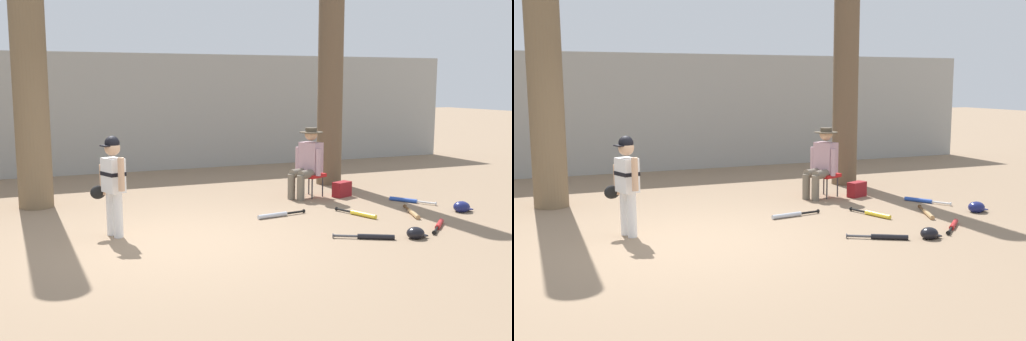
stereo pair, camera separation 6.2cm
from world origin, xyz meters
TOP-DOWN VIEW (x-y plane):
  - ground_plane at (0.00, 0.00)m, footprint 60.00×60.00m
  - concrete_back_wall at (0.00, 6.29)m, footprint 18.00×0.36m
  - tree_near_player at (-1.46, 2.94)m, footprint 0.72×0.72m
  - tree_behind_spectator at (3.95, 3.07)m, footprint 0.68×0.68m
  - young_ballplayer at (-0.64, 0.63)m, footprint 0.44×0.56m
  - folding_stool at (2.98, 2.02)m, footprint 0.53×0.53m
  - seated_spectator at (2.89, 1.98)m, footprint 0.67×0.55m
  - handbag_beside_stool at (3.49, 1.81)m, footprint 0.38×0.30m
  - bat_red_barrel at (3.56, -0.64)m, footprint 0.60×0.57m
  - bat_blue_youth at (4.23, 0.95)m, footprint 0.47×0.70m
  - bat_yellow_trainer at (2.94, 0.38)m, footprint 0.29×0.75m
  - bat_wood_tan at (3.70, 0.12)m, footprint 0.38×0.78m
  - bat_aluminum_silver at (1.76, 0.80)m, footprint 0.82×0.18m
  - bat_black_composite at (2.34, -0.81)m, footprint 0.71×0.44m
  - batting_helmet_navy at (4.54, 0.01)m, footprint 0.31×0.23m
  - batting_helmet_black at (2.89, -1.00)m, footprint 0.28×0.21m

SIDE VIEW (x-z plane):
  - ground_plane at x=0.00m, z-range 0.00..0.00m
  - bat_red_barrel at x=3.56m, z-range 0.00..0.07m
  - bat_blue_youth at x=4.23m, z-range 0.00..0.07m
  - bat_yellow_trainer at x=2.94m, z-range 0.00..0.07m
  - bat_wood_tan at x=3.70m, z-range 0.00..0.07m
  - bat_aluminum_silver at x=1.76m, z-range 0.00..0.07m
  - bat_black_composite at x=2.34m, z-range 0.00..0.07m
  - batting_helmet_black at x=2.89m, z-range -0.01..0.15m
  - batting_helmet_navy at x=4.54m, z-range -0.01..0.16m
  - handbag_beside_stool at x=3.49m, z-range 0.00..0.26m
  - folding_stool at x=2.98m, z-range 0.16..0.57m
  - seated_spectator at x=2.89m, z-range 0.04..1.24m
  - young_ballplayer at x=-0.64m, z-range 0.09..1.40m
  - concrete_back_wall at x=0.00m, z-range 0.00..2.60m
  - tree_near_player at x=-1.46m, z-range -0.34..4.92m
  - tree_behind_spectator at x=3.95m, z-range -0.33..5.14m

